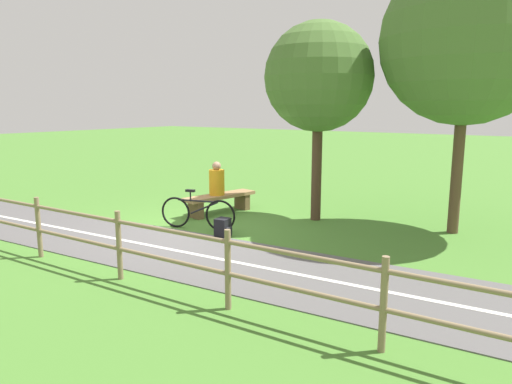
{
  "coord_description": "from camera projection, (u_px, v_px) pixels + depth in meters",
  "views": [
    {
      "loc": [
        7.16,
        6.35,
        2.55
      ],
      "look_at": [
        -0.77,
        0.94,
        0.8
      ],
      "focal_mm": 32.65,
      "sensor_mm": 36.0,
      "label": 1
    }
  ],
  "objects": [
    {
      "name": "person_seated",
      "position": [
        217.0,
        181.0,
        11.15
      ],
      "size": [
        0.44,
        0.44,
        0.81
      ],
      "rotation": [
        0.0,
        0.0,
        -0.22
      ],
      "color": "orange",
      "rests_on": "bench"
    },
    {
      "name": "ground_plane",
      "position": [
        199.0,
        230.0,
        9.8
      ],
      "size": [
        80.0,
        80.0,
        0.0
      ],
      "primitive_type": "plane",
      "color": "#477A2D"
    },
    {
      "name": "tree_far_left",
      "position": [
        319.0,
        78.0,
        10.15
      ],
      "size": [
        2.39,
        2.39,
        4.4
      ],
      "color": "#473323",
      "rests_on": "ground_plane"
    },
    {
      "name": "path_centre_line",
      "position": [
        358.0,
        286.0,
        6.68
      ],
      "size": [
        2.39,
        31.92,
        0.0
      ],
      "primitive_type": "cube",
      "rotation": [
        0.0,
        0.0,
        0.07
      ],
      "color": "silver",
      "rests_on": "paved_path"
    },
    {
      "name": "tree_near_bench",
      "position": [
        467.0,
        39.0,
        8.91
      ],
      "size": [
        3.31,
        3.31,
        5.5
      ],
      "color": "brown",
      "rests_on": "ground_plane"
    },
    {
      "name": "fence_roadside",
      "position": [
        169.0,
        250.0,
        6.37
      ],
      "size": [
        0.45,
        10.01,
        1.05
      ],
      "rotation": [
        0.0,
        0.0,
        1.61
      ],
      "color": "#847051",
      "rests_on": "ground_plane"
    },
    {
      "name": "bench",
      "position": [
        220.0,
        200.0,
        11.3
      ],
      "size": [
        1.98,
        0.87,
        0.47
      ],
      "rotation": [
        0.0,
        0.0,
        -0.22
      ],
      "color": "#937047",
      "rests_on": "ground_plane"
    },
    {
      "name": "paved_path",
      "position": [
        358.0,
        287.0,
        6.68
      ],
      "size": [
        4.9,
        36.07,
        0.02
      ],
      "primitive_type": "cube",
      "rotation": [
        0.0,
        0.0,
        0.07
      ],
      "color": "#565454",
      "rests_on": "ground_plane"
    },
    {
      "name": "bicycle",
      "position": [
        198.0,
        213.0,
        9.8
      ],
      "size": [
        0.52,
        1.65,
        0.85
      ],
      "rotation": [
        0.0,
        0.0,
        1.85
      ],
      "color": "black",
      "rests_on": "ground_plane"
    },
    {
      "name": "backpack",
      "position": [
        223.0,
        228.0,
        9.25
      ],
      "size": [
        0.3,
        0.31,
        0.38
      ],
      "rotation": [
        0.0,
        0.0,
        0.12
      ],
      "color": "black",
      "rests_on": "ground_plane"
    }
  ]
}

